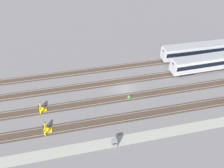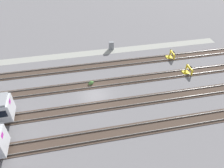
# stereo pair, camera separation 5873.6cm
# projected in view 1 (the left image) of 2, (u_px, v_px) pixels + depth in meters

# --- Properties ---
(ground_plane) EXTENTS (400.00, 400.00, 0.00)m
(ground_plane) POSITION_uv_depth(u_px,v_px,m) (124.00, 89.00, 45.16)
(ground_plane) COLOR slate
(service_walkway) EXTENTS (54.00, 2.00, 0.01)m
(service_walkway) POSITION_uv_depth(u_px,v_px,m) (143.00, 137.00, 36.08)
(service_walkway) COLOR #9E9E93
(service_walkway) RESTS_ON ground
(rail_track_nearest) EXTENTS (90.00, 2.23, 0.21)m
(rail_track_nearest) POSITION_uv_depth(u_px,v_px,m) (135.00, 116.00, 39.46)
(rail_track_nearest) COLOR #47382D
(rail_track_nearest) RESTS_ON ground
(rail_track_near_inner) EXTENTS (90.00, 2.24, 0.21)m
(rail_track_near_inner) POSITION_uv_depth(u_px,v_px,m) (128.00, 97.00, 43.24)
(rail_track_near_inner) COLOR #47382D
(rail_track_near_inner) RESTS_ON ground
(rail_track_middle) EXTENTS (90.00, 2.24, 0.21)m
(rail_track_middle) POSITION_uv_depth(u_px,v_px,m) (121.00, 81.00, 47.02)
(rail_track_middle) COLOR #47382D
(rail_track_middle) RESTS_ON ground
(rail_track_far_inner) EXTENTS (90.00, 2.23, 0.21)m
(rail_track_far_inner) POSITION_uv_depth(u_px,v_px,m) (116.00, 68.00, 50.80)
(rail_track_far_inner) COLOR #47382D
(rail_track_far_inner) RESTS_ON ground
(subway_car_front_row_left_inner) EXTENTS (18.03, 3.04, 3.70)m
(subway_car_front_row_left_inner) POSITION_uv_depth(u_px,v_px,m) (198.00, 50.00, 52.79)
(subway_car_front_row_left_inner) COLOR silver
(subway_car_front_row_left_inner) RESTS_ON ground
(subway_car_front_row_right_inner) EXTENTS (18.05, 3.18, 3.70)m
(subway_car_front_row_right_inner) POSITION_uv_depth(u_px,v_px,m) (209.00, 62.00, 48.98)
(subway_car_front_row_right_inner) COLOR silver
(subway_car_front_row_right_inner) RESTS_ON ground
(bumper_stop_nearest_track) EXTENTS (1.35, 2.00, 1.22)m
(bumper_stop_nearest_track) POSITION_uv_depth(u_px,v_px,m) (47.00, 129.00, 36.64)
(bumper_stop_nearest_track) COLOR yellow
(bumper_stop_nearest_track) RESTS_ON ground
(bumper_stop_near_inner_track) EXTENTS (1.38, 2.01, 1.22)m
(bumper_stop_near_inner_track) POSITION_uv_depth(u_px,v_px,m) (42.00, 108.00, 40.28)
(bumper_stop_near_inner_track) COLOR yellow
(bumper_stop_near_inner_track) RESTS_ON ground
(electrical_cabinet) EXTENTS (0.90, 0.73, 1.60)m
(electrical_cabinet) POSITION_uv_depth(u_px,v_px,m) (114.00, 143.00, 34.22)
(electrical_cabinet) COLOR gray
(electrical_cabinet) RESTS_ON ground
(weed_clump) EXTENTS (0.92, 0.70, 0.64)m
(weed_clump) POSITION_uv_depth(u_px,v_px,m) (129.00, 97.00, 42.98)
(weed_clump) COLOR #4C7F3D
(weed_clump) RESTS_ON ground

